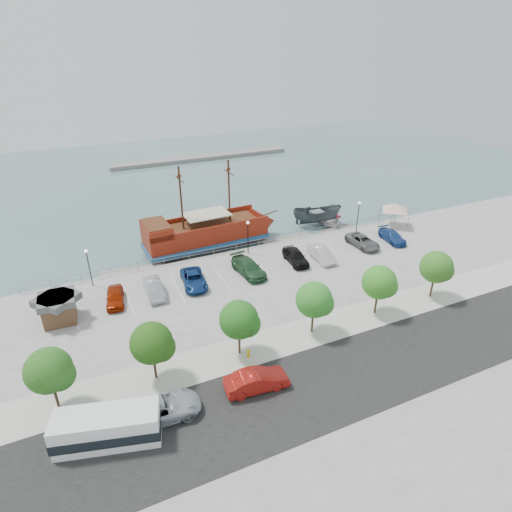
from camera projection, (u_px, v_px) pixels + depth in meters
name	position (u px, v px, depth m)	size (l,w,h in m)	color
ground	(272.00, 286.00, 47.22)	(160.00, 160.00, 0.00)	#4A6B6D
land_slab	(405.00, 422.00, 30.07)	(100.00, 58.00, 1.20)	gray
street	(362.00, 371.00, 33.83)	(100.00, 8.00, 0.04)	black
sidewalk	(321.00, 329.00, 38.68)	(100.00, 4.00, 0.05)	beige
seawall_railing	(244.00, 245.00, 52.82)	(50.00, 0.06, 1.00)	gray
far_shore	(202.00, 158.00, 95.17)	(40.00, 3.00, 0.80)	gray
pirate_ship	(216.00, 232.00, 55.57)	(18.51, 5.94, 11.59)	maroon
patrol_boat	(317.00, 217.00, 61.56)	(2.64, 7.01, 2.71)	#3F484D
speedboat	(326.00, 220.00, 62.48)	(4.55, 6.38, 1.32)	white
dock_west	(133.00, 272.00, 49.58)	(7.01, 2.00, 0.40)	gray
dock_mid	(288.00, 241.00, 57.18)	(6.98, 1.99, 0.40)	gray
dock_east	(336.00, 231.00, 60.01)	(6.33, 1.81, 0.36)	#6C635A
shed	(58.00, 308.00, 39.22)	(3.30, 3.30, 2.61)	brown
canopy_tent	(396.00, 204.00, 58.18)	(5.05, 5.05, 3.74)	slate
street_van	(161.00, 409.00, 29.38)	(2.56, 5.56, 1.54)	#A9AFB8
street_sedan	(257.00, 381.00, 31.76)	(1.69, 4.83, 1.59)	#A71913
shuttle_bus	(107.00, 428.00, 27.47)	(7.14, 4.04, 2.38)	white
fire_hydrant	(248.00, 353.00, 35.05)	(0.28, 0.28, 0.81)	gold
lamp_post_left	(88.00, 261.00, 44.01)	(0.36, 0.36, 4.28)	black
lamp_post_mid	(248.00, 232.00, 50.67)	(0.36, 0.36, 4.28)	black
lamp_post_right	(358.00, 211.00, 56.58)	(0.36, 0.36, 4.28)	black
tree_a	(51.00, 372.00, 29.03)	(3.30, 3.20, 5.00)	#473321
tree_b	(154.00, 344.00, 31.62)	(3.30, 3.20, 5.00)	#473321
tree_c	(241.00, 321.00, 34.21)	(3.30, 3.20, 5.00)	#473321
tree_d	(316.00, 301.00, 36.80)	(3.30, 3.20, 5.00)	#473321
tree_e	(381.00, 283.00, 39.38)	(3.30, 3.20, 5.00)	#473321
tree_f	(438.00, 268.00, 41.97)	(3.30, 3.20, 5.00)	#473321
parked_car_a	(115.00, 297.00, 42.08)	(1.67, 4.14, 1.41)	#941F03
parked_car_b	(154.00, 288.00, 43.44)	(1.59, 4.55, 1.50)	#9FA2AA
parked_car_c	(194.00, 279.00, 45.13)	(2.32, 5.02, 1.40)	navy
parked_car_d	(248.00, 267.00, 47.30)	(2.20, 5.41, 1.57)	#27502E
parked_car_e	(296.00, 256.00, 49.65)	(1.87, 4.66, 1.59)	black
parked_car_f	(321.00, 254.00, 50.34)	(1.60, 4.58, 1.51)	silver
parked_car_g	(363.00, 241.00, 53.52)	(2.28, 4.94, 1.37)	slate
parked_car_h	(392.00, 236.00, 54.87)	(1.87, 4.60, 1.33)	navy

